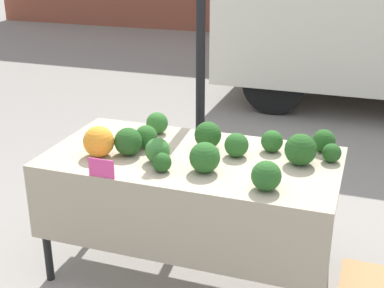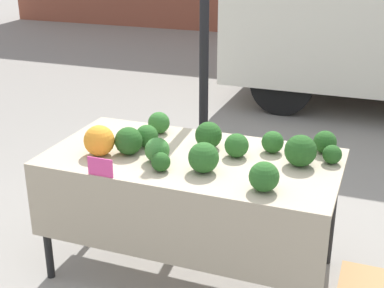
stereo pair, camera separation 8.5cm
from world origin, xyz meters
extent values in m
plane|color=gray|center=(0.00, 0.00, 0.00)|extent=(40.00, 40.00, 0.00)
cylinder|color=black|center=(-0.23, 0.87, 1.23)|extent=(0.07, 0.07, 2.46)
cylinder|color=black|center=(-0.13, 3.47, 0.38)|extent=(0.76, 0.22, 0.76)
cylinder|color=black|center=(-0.13, 5.29, 0.38)|extent=(0.76, 0.22, 0.76)
cube|color=tan|center=(0.00, 0.00, 0.80)|extent=(1.78, 0.92, 0.03)
cube|color=tan|center=(0.00, -0.45, 0.56)|extent=(1.78, 0.01, 0.45)
cylinder|color=black|center=(-0.83, -0.40, 0.39)|extent=(0.05, 0.05, 0.79)
cylinder|color=black|center=(0.83, -0.40, 0.39)|extent=(0.05, 0.05, 0.79)
cylinder|color=black|center=(-0.83, 0.40, 0.39)|extent=(0.05, 0.05, 0.79)
cylinder|color=black|center=(0.83, 0.40, 0.39)|extent=(0.05, 0.05, 0.79)
sphere|color=orange|center=(-0.53, -0.18, 0.91)|extent=(0.19, 0.19, 0.19)
cone|color=#93B238|center=(-0.61, -0.01, 0.88)|extent=(0.16, 0.16, 0.13)
sphere|color=#23511E|center=(0.05, 0.17, 0.90)|extent=(0.17, 0.17, 0.17)
sphere|color=#285B23|center=(0.14, -0.19, 0.91)|extent=(0.18, 0.18, 0.18)
sphere|color=#23511E|center=(0.64, 0.09, 0.91)|extent=(0.19, 0.19, 0.19)
sphere|color=#23511E|center=(0.75, 0.34, 0.89)|extent=(0.14, 0.14, 0.14)
sphere|color=#23511E|center=(-0.38, -0.10, 0.90)|extent=(0.17, 0.17, 0.17)
sphere|color=#23511E|center=(-0.09, -0.26, 0.87)|extent=(0.11, 0.11, 0.11)
sphere|color=#285B23|center=(0.25, 0.09, 0.89)|extent=(0.15, 0.15, 0.15)
sphere|color=#285B23|center=(0.44, 0.23, 0.89)|extent=(0.14, 0.14, 0.14)
sphere|color=#285B23|center=(0.52, -0.30, 0.90)|extent=(0.16, 0.16, 0.16)
sphere|color=#387533|center=(-0.16, -0.15, 0.89)|extent=(0.15, 0.15, 0.15)
sphere|color=#23511E|center=(0.81, 0.19, 0.87)|extent=(0.11, 0.11, 0.11)
sphere|color=#2D6628|center=(-0.35, 0.30, 0.89)|extent=(0.15, 0.15, 0.15)
sphere|color=#285B23|center=(-0.32, 0.04, 0.89)|extent=(0.15, 0.15, 0.15)
cube|color=#EF4793|center=(-0.38, -0.45, 0.87)|extent=(0.16, 0.01, 0.11)
camera|label=1|loc=(0.98, -2.83, 2.09)|focal=50.00mm
camera|label=2|loc=(1.06, -2.80, 2.09)|focal=50.00mm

